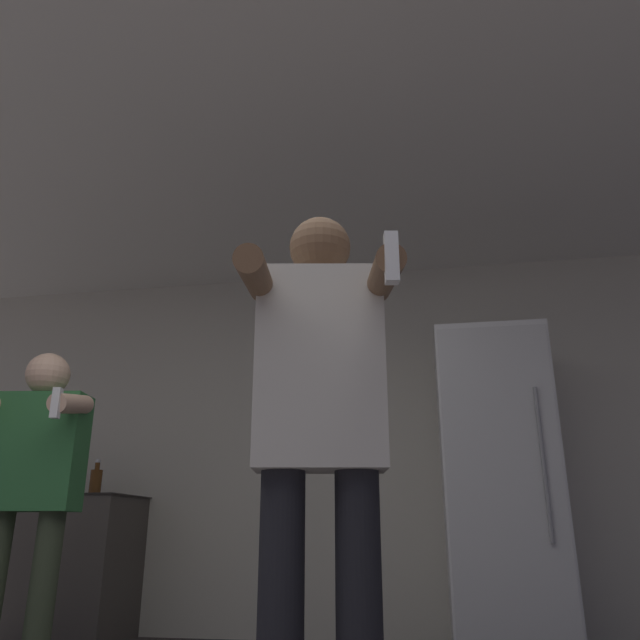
{
  "coord_description": "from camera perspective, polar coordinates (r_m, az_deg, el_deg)",
  "views": [
    {
      "loc": [
        0.87,
        -1.23,
        0.66
      ],
      "look_at": [
        0.55,
        0.63,
        1.31
      ],
      "focal_mm": 35.0,
      "sensor_mm": 36.0,
      "label": 1
    }
  ],
  "objects": [
    {
      "name": "person_woman_foreground",
      "position": [
        1.9,
        0.01,
        -9.45
      ],
      "size": [
        0.52,
        0.58,
        1.67
      ],
      "color": "black",
      "rests_on": "ground_plane"
    },
    {
      "name": "bottle_short_whiskey",
      "position": [
        5.02,
        -26.32,
        -13.24
      ],
      "size": [
        0.06,
        0.06,
        0.22
      ],
      "color": "black",
      "rests_on": "counter"
    },
    {
      "name": "ceiling_slab",
      "position": [
        3.51,
        -6.33,
        14.21
      ],
      "size": [
        7.0,
        3.68,
        0.05
      ],
      "color": "silver",
      "rests_on": "wall_back"
    },
    {
      "name": "bottle_dark_rum",
      "position": [
        4.83,
        -22.95,
        -13.33
      ],
      "size": [
        0.07,
        0.07,
        0.26
      ],
      "color": "silver",
      "rests_on": "counter"
    },
    {
      "name": "counter",
      "position": [
        4.92,
        -25.06,
        -19.7
      ],
      "size": [
        1.42,
        0.61,
        0.91
      ],
      "color": "#47423D",
      "rests_on": "ground_plane"
    },
    {
      "name": "refrigerator",
      "position": [
        4.08,
        16.03,
        -14.29
      ],
      "size": [
        0.67,
        0.72,
        1.88
      ],
      "color": "white",
      "rests_on": "ground_plane"
    },
    {
      "name": "wall_back",
      "position": [
        4.55,
        -1.28,
        -11.18
      ],
      "size": [
        7.0,
        0.06,
        2.55
      ],
      "color": "beige",
      "rests_on": "ground_plane"
    },
    {
      "name": "person_man_side",
      "position": [
        3.44,
        -24.8,
        -12.69
      ],
      "size": [
        0.56,
        0.49,
        1.55
      ],
      "color": "#38422D",
      "rests_on": "ground_plane"
    },
    {
      "name": "bottle_tall_gin",
      "position": [
        4.68,
        -19.82,
        -13.66
      ],
      "size": [
        0.08,
        0.08,
        0.24
      ],
      "color": "#563314",
      "rests_on": "counter"
    }
  ]
}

